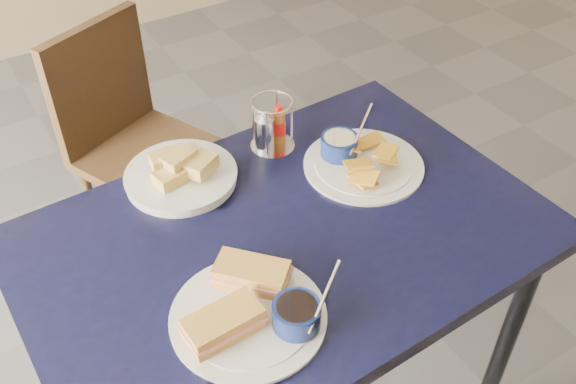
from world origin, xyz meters
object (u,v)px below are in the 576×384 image
chair_far (135,125)px  sandwich_plate (252,307)px  bread_basket (181,173)px  dining_table (286,256)px  plantain_plate (356,158)px  condiment_caddy (270,129)px

chair_far → sandwich_plate: (-0.15, -1.09, 0.31)m
sandwich_plate → bread_basket: size_ratio=1.22×
chair_far → bread_basket: size_ratio=3.20×
dining_table → bread_basket: size_ratio=4.39×
dining_table → sandwich_plate: bearing=-137.4°
dining_table → plantain_plate: (0.26, 0.11, 0.09)m
dining_table → bread_basket: bread_basket is taller
plantain_plate → bread_basket: bearing=156.9°
chair_far → bread_basket: bread_basket is taller
chair_far → condiment_caddy: bearing=-78.0°
sandwich_plate → condiment_caddy: 0.52m
sandwich_plate → plantain_plate: size_ratio=1.09×
chair_far → sandwich_plate: sandwich_plate is taller
sandwich_plate → plantain_plate: same height
chair_far → plantain_plate: bearing=-71.3°
plantain_plate → condiment_caddy: (-0.14, 0.16, 0.04)m
chair_far → bread_basket: (-0.10, -0.67, 0.31)m
bread_basket → dining_table: bearing=-66.8°
plantain_plate → chair_far: bearing=108.7°
dining_table → chair_far: bearing=91.0°
condiment_caddy → sandwich_plate: bearing=-124.3°
dining_table → chair_far: (-0.02, 0.94, -0.21)m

